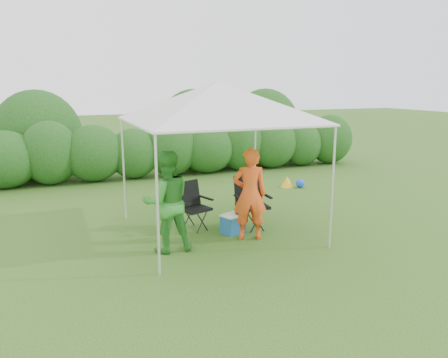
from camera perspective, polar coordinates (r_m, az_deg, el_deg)
name	(u,v)px	position (r m, az deg, el deg)	size (l,w,h in m)	color
ground	(228,240)	(8.02, 0.47, -7.97)	(70.00, 70.00, 0.00)	#3E6921
hedge	(154,150)	(13.42, -9.14, 3.77)	(14.33, 1.53, 1.80)	#23561B
canopy	(217,102)	(7.99, -0.87, 10.04)	(3.10, 3.10, 2.83)	silver
chair_right	(251,199)	(8.59, 3.53, -2.59)	(0.65, 0.59, 1.01)	black
chair_left	(192,202)	(8.52, -4.16, -3.05)	(0.69, 0.66, 0.93)	black
man	(250,194)	(7.86, 3.39, -2.00)	(0.61, 0.40, 1.68)	#FF551C
woman	(167,202)	(7.33, -7.46, -2.98)	(0.83, 0.65, 1.72)	green
cooler	(233,223)	(8.34, 1.20, -5.81)	(0.53, 0.47, 0.37)	#205A95
bottle	(237,208)	(8.24, 1.70, -3.82)	(0.07, 0.07, 0.25)	#592D0C
lawn_toy	(290,182)	(12.12, 8.67, -0.42)	(0.59, 0.49, 0.30)	yellow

